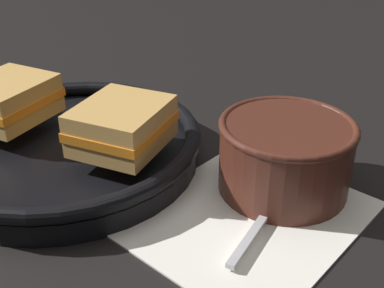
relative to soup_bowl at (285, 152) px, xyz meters
The scene contains 7 objects.
ground_plane 0.09m from the soup_bowl, 155.60° to the left, with size 4.00×4.00×0.00m, color black.
napkin 0.08m from the soup_bowl, behind, with size 0.23×0.20×0.00m.
soup_bowl is the anchor object (origin of this frame).
spoon 0.05m from the soup_bowl, 155.52° to the right, with size 0.15×0.06×0.01m.
skillet 0.25m from the soup_bowl, 121.82° to the left, with size 0.31×0.31×0.04m.
sandwich_near_left 0.32m from the soup_bowl, 118.78° to the left, with size 0.12×0.11×0.05m.
sandwich_near_right 0.17m from the soup_bowl, 127.59° to the left, with size 0.12×0.12×0.05m.
Camera 1 is at (-0.29, -0.26, 0.29)m, focal length 45.00 mm.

